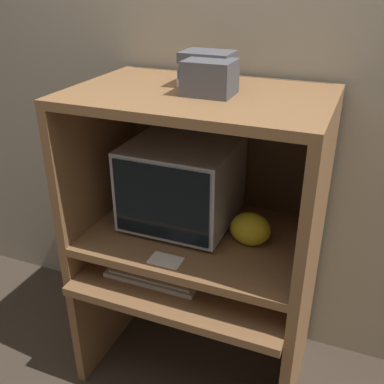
{
  "coord_description": "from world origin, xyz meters",
  "views": [
    {
      "loc": [
        0.6,
        -1.23,
        1.78
      ],
      "look_at": [
        -0.03,
        0.33,
        0.95
      ],
      "focal_mm": 42.0,
      "sensor_mm": 36.0,
      "label": 1
    }
  ],
  "objects_px": {
    "crt_monitor": "(182,182)",
    "mouse": "(216,291)",
    "keyboard": "(154,275)",
    "storage_box": "(210,77)",
    "book_stack": "(207,69)",
    "snack_bag": "(250,229)"
  },
  "relations": [
    {
      "from": "crt_monitor",
      "to": "mouse",
      "type": "height_order",
      "value": "crt_monitor"
    },
    {
      "from": "keyboard",
      "to": "storage_box",
      "type": "height_order",
      "value": "storage_box"
    },
    {
      "from": "keyboard",
      "to": "book_stack",
      "type": "relative_size",
      "value": 2.0
    },
    {
      "from": "keyboard",
      "to": "storage_box",
      "type": "distance_m",
      "value": 0.85
    },
    {
      "from": "keyboard",
      "to": "book_stack",
      "type": "distance_m",
      "value": 0.88
    },
    {
      "from": "crt_monitor",
      "to": "book_stack",
      "type": "xyz_separation_m",
      "value": [
        0.1,
        0.03,
        0.49
      ]
    },
    {
      "from": "keyboard",
      "to": "mouse",
      "type": "relative_size",
      "value": 6.28
    },
    {
      "from": "mouse",
      "to": "storage_box",
      "type": "height_order",
      "value": "storage_box"
    },
    {
      "from": "mouse",
      "to": "keyboard",
      "type": "bearing_deg",
      "value": 178.71
    },
    {
      "from": "mouse",
      "to": "book_stack",
      "type": "bearing_deg",
      "value": 118.62
    },
    {
      "from": "snack_bag",
      "to": "book_stack",
      "type": "xyz_separation_m",
      "value": [
        -0.23,
        0.09,
        0.61
      ]
    },
    {
      "from": "book_stack",
      "to": "storage_box",
      "type": "distance_m",
      "value": 0.13
    },
    {
      "from": "snack_bag",
      "to": "storage_box",
      "type": "relative_size",
      "value": 0.95
    },
    {
      "from": "keyboard",
      "to": "snack_bag",
      "type": "bearing_deg",
      "value": 25.4
    },
    {
      "from": "keyboard",
      "to": "book_stack",
      "type": "bearing_deg",
      "value": 63.79
    },
    {
      "from": "storage_box",
      "to": "book_stack",
      "type": "bearing_deg",
      "value": 114.1
    },
    {
      "from": "snack_bag",
      "to": "mouse",
      "type": "bearing_deg",
      "value": -115.03
    },
    {
      "from": "crt_monitor",
      "to": "keyboard",
      "type": "distance_m",
      "value": 0.42
    },
    {
      "from": "snack_bag",
      "to": "keyboard",
      "type": "bearing_deg",
      "value": -154.6
    },
    {
      "from": "snack_bag",
      "to": "book_stack",
      "type": "relative_size",
      "value": 0.83
    },
    {
      "from": "book_stack",
      "to": "storage_box",
      "type": "bearing_deg",
      "value": -65.9
    },
    {
      "from": "snack_bag",
      "to": "book_stack",
      "type": "height_order",
      "value": "book_stack"
    }
  ]
}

